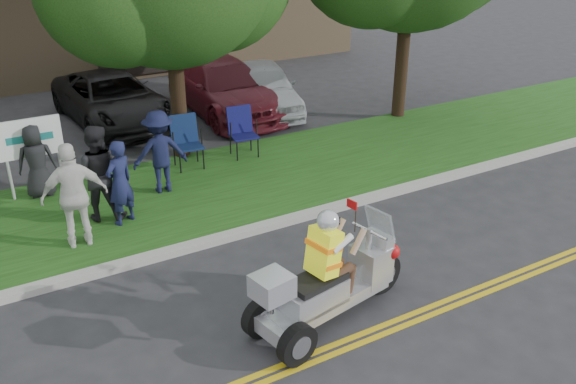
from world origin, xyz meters
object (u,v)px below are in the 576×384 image
trike_scooter (328,285)px  lawn_chair_b (242,128)px  lawn_chair_a (186,138)px  spectator_adult_mid (98,173)px  spectator_adult_right (75,196)px  parked_car_mid (113,99)px  spectator_adult_left (120,183)px  parked_car_right (224,87)px  parked_car_far_right (264,87)px

trike_scooter → lawn_chair_b: bearing=64.0°
trike_scooter → lawn_chair_a: trike_scooter is taller
spectator_adult_mid → trike_scooter: bearing=139.0°
spectator_adult_right → parked_car_mid: (2.45, 6.65, -0.37)m
lawn_chair_b → spectator_adult_left: size_ratio=0.71×
trike_scooter → spectator_adult_mid: 5.21m
trike_scooter → parked_car_right: size_ratio=0.54×
trike_scooter → spectator_adult_left: bearing=100.9°
lawn_chair_b → spectator_adult_mid: 4.17m
parked_car_right → parked_car_far_right: size_ratio=1.24×
lawn_chair_a → lawn_chair_b: lawn_chair_a is taller
trike_scooter → parked_car_mid: bearing=80.4°
lawn_chair_a → spectator_adult_right: 3.90m
spectator_adult_mid → parked_car_right: size_ratio=0.36×
spectator_adult_left → spectator_adult_right: 1.01m
parked_car_right → lawn_chair_b: bearing=-106.8°
spectator_adult_mid → lawn_chair_b: bearing=-130.3°
trike_scooter → spectator_adult_right: size_ratio=1.48×
trike_scooter → spectator_adult_right: bearing=113.1°
parked_car_right → spectator_adult_left: bearing=-128.8°
parked_car_mid → parked_car_right: size_ratio=0.95×
spectator_adult_left → parked_car_right: size_ratio=0.31×
lawn_chair_b → parked_car_mid: parked_car_mid is taller
spectator_adult_left → spectator_adult_mid: spectator_adult_mid is taller
spectator_adult_right → parked_car_mid: bearing=-104.9°
spectator_adult_left → parked_car_right: 7.22m
lawn_chair_b → spectator_adult_right: spectator_adult_right is taller
lawn_chair_a → parked_car_far_right: (3.63, 3.06, -0.05)m
trike_scooter → parked_car_far_right: size_ratio=0.67×
parked_car_right → spectator_adult_mid: bearing=-132.6°
lawn_chair_b → parked_car_mid: size_ratio=0.23×
lawn_chair_a → spectator_adult_mid: 2.92m
lawn_chair_a → spectator_adult_right: spectator_adult_right is taller
trike_scooter → parked_car_mid: size_ratio=0.57×
trike_scooter → lawn_chair_a: bearing=76.3°
spectator_adult_mid → spectator_adult_right: spectator_adult_right is taller
spectator_adult_left → spectator_adult_right: spectator_adult_right is taller
parked_car_far_right → lawn_chair_b: bearing=-111.3°
lawn_chair_a → spectator_adult_left: bearing=-130.2°
lawn_chair_a → trike_scooter: bearing=-87.6°
trike_scooter → lawn_chair_b: 6.69m
spectator_adult_left → parked_car_far_right: size_ratio=0.39×
parked_car_far_right → parked_car_mid: bearing=179.9°
parked_car_mid → parked_car_right: bearing=-16.0°
lawn_chair_a → parked_car_mid: (-0.54, 4.16, -0.08)m
trike_scooter → lawn_chair_b: (1.78, 6.45, 0.11)m
parked_car_right → parked_car_mid: bearing=169.0°
spectator_adult_right → parked_car_right: (5.54, 5.98, -0.30)m
spectator_adult_right → parked_car_far_right: bearing=-134.7°
trike_scooter → spectator_adult_mid: spectator_adult_mid is taller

